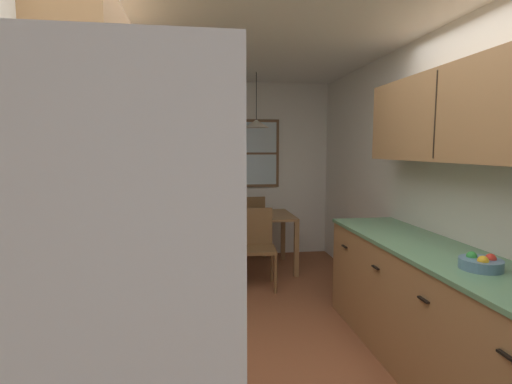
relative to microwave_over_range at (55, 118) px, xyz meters
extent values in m
plane|color=brown|center=(1.11, 1.60, -1.70)|extent=(12.00, 12.00, 0.00)
cube|color=white|center=(-0.24, 1.60, -0.42)|extent=(0.10, 9.00, 2.55)
cube|color=white|center=(2.46, 1.60, -0.42)|extent=(0.10, 9.00, 2.55)
cube|color=white|center=(1.11, 4.25, -0.42)|extent=(4.40, 0.10, 2.55)
cube|color=white|center=(1.11, 1.60, 0.89)|extent=(4.40, 9.00, 0.08)
cube|color=beige|center=(0.54, -0.85, -0.31)|extent=(0.01, 0.05, 0.07)
cube|color=black|center=(0.12, 0.00, -0.79)|extent=(0.59, 0.57, 0.02)
cube|color=black|center=(-0.16, 0.00, -0.70)|extent=(0.06, 0.60, 0.20)
cylinder|color=#2D2D2D|center=(-0.02, -0.13, -0.77)|extent=(0.15, 0.15, 0.01)
cylinder|color=#2D2D2D|center=(-0.02, 0.13, -0.77)|extent=(0.15, 0.15, 0.01)
cylinder|color=#2D2D2D|center=(0.26, -0.13, -0.77)|extent=(0.15, 0.15, 0.01)
cylinder|color=#2D2D2D|center=(0.26, 0.13, -0.77)|extent=(0.15, 0.15, 0.01)
cube|color=white|center=(0.00, 0.00, 0.00)|extent=(0.38, 0.60, 0.35)
cube|color=black|center=(0.19, -0.06, 0.00)|extent=(0.01, 0.36, 0.22)
cube|color=#2D2D33|center=(0.19, 0.20, 0.00)|extent=(0.01, 0.12, 0.22)
cube|color=#A87A4C|center=(0.11, 1.25, -1.26)|extent=(0.60, 1.89, 0.87)
cube|color=#60936B|center=(0.11, 1.25, -0.81)|extent=(0.63, 1.91, 0.03)
cube|color=black|center=(0.42, 0.63, -1.00)|extent=(0.02, 0.10, 0.01)
cube|color=black|center=(0.42, 1.25, -1.00)|extent=(0.02, 0.10, 0.01)
cube|color=black|center=(0.42, 1.88, -1.00)|extent=(0.02, 0.10, 0.01)
cube|color=#A87A4C|center=(-0.03, 1.20, 0.22)|extent=(0.32, 1.99, 0.74)
cube|color=#2D2319|center=(0.13, 0.88, 0.22)|extent=(0.01, 0.01, 0.68)
cube|color=#2D2319|center=(0.13, 1.53, 0.22)|extent=(0.01, 0.01, 0.68)
cube|color=#A87A4C|center=(2.11, 0.59, -1.26)|extent=(0.60, 3.15, 0.87)
cube|color=#60936B|center=(2.11, 0.59, -0.81)|extent=(0.63, 3.17, 0.03)
cube|color=black|center=(1.80, -0.04, -1.00)|extent=(0.02, 0.10, 0.01)
cube|color=black|center=(1.80, 0.59, -1.00)|extent=(0.02, 0.10, 0.01)
cube|color=black|center=(1.80, 1.22, -1.00)|extent=(0.02, 0.10, 0.01)
cube|color=black|center=(1.80, 1.84, -1.00)|extent=(0.02, 0.10, 0.01)
cube|color=#A87A4C|center=(2.25, 0.54, 0.12)|extent=(0.32, 2.85, 0.64)
cube|color=#2D2319|center=(2.08, 1.01, 0.12)|extent=(0.01, 0.01, 0.59)
cube|color=olive|center=(1.22, 3.48, -0.98)|extent=(0.95, 0.83, 0.03)
cube|color=olive|center=(0.78, 3.09, -1.35)|extent=(0.06, 0.06, 0.70)
cube|color=olive|center=(1.67, 3.09, -1.35)|extent=(0.06, 0.06, 0.70)
cube|color=olive|center=(0.78, 3.86, -1.35)|extent=(0.06, 0.06, 0.70)
cube|color=olive|center=(1.67, 3.86, -1.35)|extent=(0.06, 0.06, 0.70)
cube|color=brown|center=(1.14, 2.78, -1.25)|extent=(0.43, 0.43, 0.04)
cube|color=brown|center=(1.15, 2.97, -1.02)|extent=(0.37, 0.06, 0.45)
cylinder|color=brown|center=(1.30, 2.59, -1.48)|extent=(0.04, 0.04, 0.43)
cylinder|color=brown|center=(0.94, 2.62, -1.48)|extent=(0.04, 0.04, 0.43)
cylinder|color=brown|center=(1.33, 2.95, -1.48)|extent=(0.04, 0.04, 0.43)
cylinder|color=brown|center=(0.97, 2.98, -1.48)|extent=(0.04, 0.04, 0.43)
cube|color=brown|center=(1.23, 4.17, -1.25)|extent=(0.43, 0.43, 0.04)
cube|color=brown|center=(1.24, 3.99, -1.02)|extent=(0.37, 0.06, 0.45)
cylinder|color=brown|center=(1.03, 4.34, -1.48)|extent=(0.04, 0.04, 0.43)
cylinder|color=brown|center=(1.40, 4.37, -1.48)|extent=(0.04, 0.04, 0.43)
cylinder|color=brown|center=(1.06, 3.98, -1.48)|extent=(0.04, 0.04, 0.43)
cylinder|color=brown|center=(1.42, 4.01, -1.48)|extent=(0.04, 0.04, 0.43)
cylinder|color=black|center=(1.22, 3.48, 0.56)|extent=(0.01, 0.01, 0.59)
cone|color=beige|center=(1.22, 3.48, 0.21)|extent=(0.32, 0.32, 0.10)
sphere|color=white|center=(1.22, 3.48, 0.23)|extent=(0.06, 0.06, 0.06)
cube|color=brown|center=(1.27, 4.18, -0.18)|extent=(0.78, 0.04, 0.99)
cube|color=silver|center=(1.27, 4.17, -0.18)|extent=(0.70, 0.01, 0.91)
cube|color=brown|center=(1.27, 4.16, -0.18)|extent=(0.70, 0.02, 0.03)
cylinder|color=white|center=(0.41, 2.71, -1.38)|extent=(0.35, 0.35, 0.63)
cylinder|color=#265999|center=(0.11, 0.42, -0.71)|extent=(0.12, 0.12, 0.18)
cylinder|color=white|center=(0.11, 0.42, -0.61)|extent=(0.13, 0.13, 0.02)
cylinder|color=#597F9E|center=(2.09, 0.50, -0.77)|extent=(0.23, 0.23, 0.06)
cylinder|color=black|center=(2.09, 0.50, -0.75)|extent=(0.19, 0.19, 0.03)
sphere|color=red|center=(2.14, 0.49, -0.74)|extent=(0.06, 0.06, 0.06)
sphere|color=green|center=(2.07, 0.55, -0.74)|extent=(0.06, 0.06, 0.06)
sphere|color=yellow|center=(2.07, 0.46, -0.74)|extent=(0.06, 0.06, 0.06)
camera|label=1|loc=(0.49, -1.44, -0.11)|focal=26.99mm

